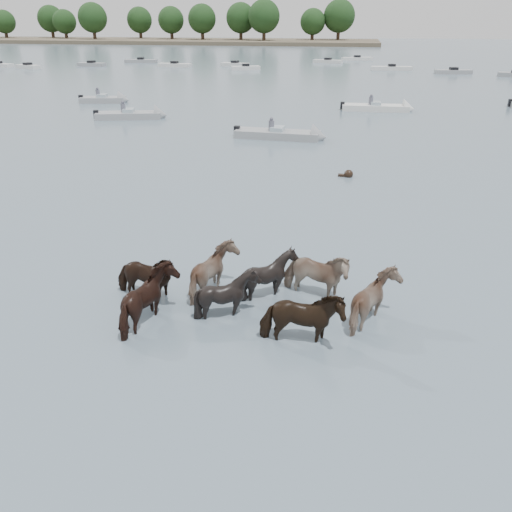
# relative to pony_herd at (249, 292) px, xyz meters

# --- Properties ---
(ground) EXTENTS (400.00, 400.00, 0.00)m
(ground) POSITION_rel_pony_herd_xyz_m (-1.54, 0.78, -0.53)
(ground) COLOR #4A5F6A
(ground) RESTS_ON ground
(shoreline) EXTENTS (160.00, 30.00, 1.00)m
(shoreline) POSITION_rel_pony_herd_xyz_m (-71.54, 150.78, -0.03)
(shoreline) COLOR #4C4233
(shoreline) RESTS_ON ground
(pony_herd) EXTENTS (7.85, 3.79, 1.68)m
(pony_herd) POSITION_rel_pony_herd_xyz_m (0.00, 0.00, 0.00)
(pony_herd) COLOR black
(pony_herd) RESTS_ON ground
(swimming_pony) EXTENTS (0.72, 0.44, 0.44)m
(swimming_pony) POSITION_rel_pony_herd_xyz_m (2.32, 13.17, -0.43)
(swimming_pony) COLOR black
(swimming_pony) RESTS_ON ground
(motorboat_a) EXTENTS (5.58, 2.95, 1.92)m
(motorboat_a) POSITION_rel_pony_herd_xyz_m (-13.79, 26.44, -0.31)
(motorboat_a) COLOR gray
(motorboat_a) RESTS_ON ground
(motorboat_b) EXTENTS (6.07, 1.98, 1.92)m
(motorboat_b) POSITION_rel_pony_herd_xyz_m (-1.50, 21.20, -0.31)
(motorboat_b) COLOR gray
(motorboat_b) RESTS_ON ground
(motorboat_c) EXTENTS (6.06, 1.77, 1.92)m
(motorboat_c) POSITION_rel_pony_herd_xyz_m (4.97, 33.37, -0.31)
(motorboat_c) COLOR silver
(motorboat_c) RESTS_ON ground
(motorboat_f) EXTENTS (4.64, 2.39, 1.92)m
(motorboat_f) POSITION_rel_pony_herd_xyz_m (-19.49, 33.67, -0.30)
(motorboat_f) COLOR gray
(motorboat_f) RESTS_ON ground
(distant_flotilla) EXTENTS (106.86, 29.22, 0.93)m
(distant_flotilla) POSITION_rel_pony_herd_xyz_m (-1.56, 71.47, -0.27)
(distant_flotilla) COLOR silver
(distant_flotilla) RESTS_ON ground
(treeline) EXTENTS (148.91, 21.48, 12.55)m
(treeline) POSITION_rel_pony_herd_xyz_m (-69.31, 152.82, 6.19)
(treeline) COLOR #382619
(treeline) RESTS_ON ground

